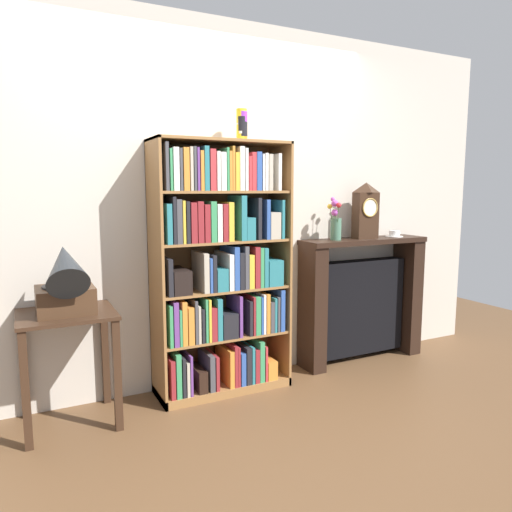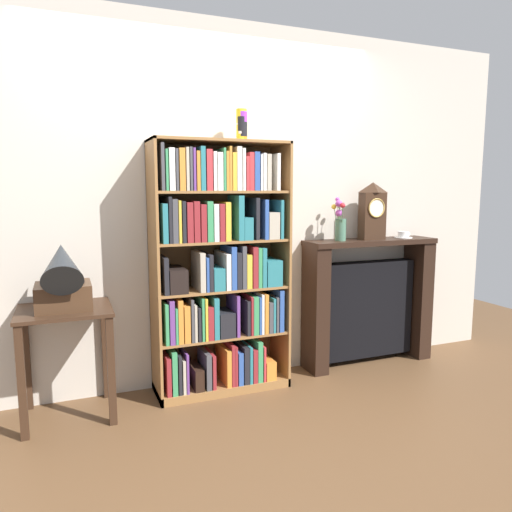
# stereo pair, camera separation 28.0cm
# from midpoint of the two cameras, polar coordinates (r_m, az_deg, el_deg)

# --- Properties ---
(ground_plane) EXTENTS (7.85, 6.40, 0.02)m
(ground_plane) POSITION_cam_midpoint_polar(r_m,az_deg,el_deg) (3.52, -1.25, -16.06)
(ground_plane) COLOR brown
(wall_back) EXTENTS (4.85, 0.08, 2.60)m
(wall_back) POSITION_cam_midpoint_polar(r_m,az_deg,el_deg) (3.56, -1.20, 5.97)
(wall_back) COLOR beige
(wall_back) RESTS_ON ground
(bookshelf) EXTENTS (0.94, 0.35, 1.75)m
(bookshelf) POSITION_cam_midpoint_polar(r_m,az_deg,el_deg) (3.34, -2.01, -1.92)
(bookshelf) COLOR olive
(bookshelf) RESTS_ON ground
(cup_stack) EXTENTS (0.08, 0.08, 0.22)m
(cup_stack) POSITION_cam_midpoint_polar(r_m,az_deg,el_deg) (3.42, 0.73, 15.22)
(cup_stack) COLOR orange
(cup_stack) RESTS_ON bookshelf
(side_table_left) EXTENTS (0.55, 0.48, 0.70)m
(side_table_left) POSITION_cam_midpoint_polar(r_m,az_deg,el_deg) (3.18, -19.28, -8.99)
(side_table_left) COLOR #382316
(side_table_left) RESTS_ON ground
(gramophone) EXTENTS (0.32, 0.47, 0.49)m
(gramophone) POSITION_cam_midpoint_polar(r_m,az_deg,el_deg) (3.03, -19.54, -2.58)
(gramophone) COLOR #472D1C
(gramophone) RESTS_ON side_table_left
(fireplace_mantel) EXTENTS (1.11, 0.28, 1.02)m
(fireplace_mantel) POSITION_cam_midpoint_polar(r_m,az_deg,el_deg) (4.08, 14.98, -5.34)
(fireplace_mantel) COLOR black
(fireplace_mantel) RESTS_ON ground
(mantel_clock) EXTENTS (0.20, 0.11, 0.45)m
(mantel_clock) POSITION_cam_midpoint_polar(r_m,az_deg,el_deg) (3.96, 15.64, 5.16)
(mantel_clock) COLOR #382316
(mantel_clock) RESTS_ON fireplace_mantel
(flower_vase) EXTENTS (0.13, 0.15, 0.34)m
(flower_vase) POSITION_cam_midpoint_polar(r_m,az_deg,el_deg) (3.79, 12.03, 3.81)
(flower_vase) COLOR #4C7A60
(flower_vase) RESTS_ON fireplace_mantel
(teacup_with_saucer) EXTENTS (0.15, 0.15, 0.05)m
(teacup_with_saucer) POSITION_cam_midpoint_polar(r_m,az_deg,el_deg) (4.17, 18.93, 2.34)
(teacup_with_saucer) COLOR white
(teacup_with_saucer) RESTS_ON fireplace_mantel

